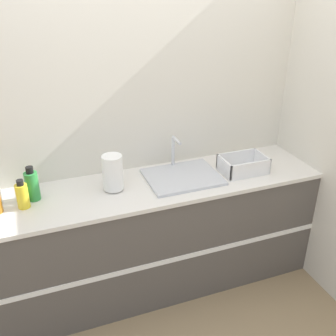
{
  "coord_description": "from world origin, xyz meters",
  "views": [
    {
      "loc": [
        -0.76,
        -2.01,
        2.25
      ],
      "look_at": [
        0.08,
        0.26,
        1.02
      ],
      "focal_mm": 42.0,
      "sensor_mm": 36.0,
      "label": 1
    }
  ],
  "objects_px": {
    "paper_towel_roll": "(113,173)",
    "dish_rack": "(243,166)",
    "sink": "(182,175)",
    "bottle_green": "(32,185)",
    "bottle_yellow": "(22,195)"
  },
  "relations": [
    {
      "from": "sink",
      "to": "bottle_green",
      "type": "bearing_deg",
      "value": 176.54
    },
    {
      "from": "dish_rack",
      "to": "bottle_green",
      "type": "height_order",
      "value": "bottle_green"
    },
    {
      "from": "bottle_green",
      "to": "paper_towel_roll",
      "type": "bearing_deg",
      "value": -6.34
    },
    {
      "from": "bottle_green",
      "to": "sink",
      "type": "bearing_deg",
      "value": -3.46
    },
    {
      "from": "bottle_green",
      "to": "bottle_yellow",
      "type": "distance_m",
      "value": 0.11
    },
    {
      "from": "sink",
      "to": "paper_towel_roll",
      "type": "bearing_deg",
      "value": 179.53
    },
    {
      "from": "sink",
      "to": "dish_rack",
      "type": "height_order",
      "value": "sink"
    },
    {
      "from": "paper_towel_roll",
      "to": "dish_rack",
      "type": "bearing_deg",
      "value": -4.29
    },
    {
      "from": "sink",
      "to": "paper_towel_roll",
      "type": "distance_m",
      "value": 0.52
    },
    {
      "from": "paper_towel_roll",
      "to": "bottle_green",
      "type": "bearing_deg",
      "value": 173.66
    },
    {
      "from": "sink",
      "to": "paper_towel_roll",
      "type": "xyz_separation_m",
      "value": [
        -0.5,
        0.0,
        0.11
      ]
    },
    {
      "from": "paper_towel_roll",
      "to": "bottle_yellow",
      "type": "distance_m",
      "value": 0.59
    },
    {
      "from": "dish_rack",
      "to": "bottle_yellow",
      "type": "bearing_deg",
      "value": 178.15
    },
    {
      "from": "dish_rack",
      "to": "bottle_green",
      "type": "xyz_separation_m",
      "value": [
        -1.48,
        0.13,
        0.06
      ]
    },
    {
      "from": "paper_towel_roll",
      "to": "dish_rack",
      "type": "distance_m",
      "value": 0.97
    }
  ]
}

